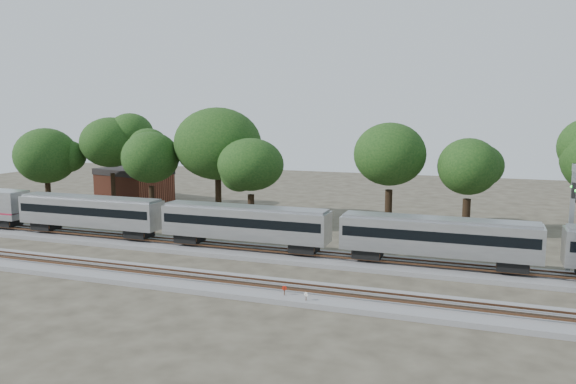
{
  "coord_description": "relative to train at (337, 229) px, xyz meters",
  "views": [
    {
      "loc": [
        20.58,
        -42.12,
        13.58
      ],
      "look_at": [
        3.75,
        5.0,
        6.36
      ],
      "focal_mm": 35.0,
      "sensor_mm": 36.0,
      "label": 1
    }
  ],
  "objects": [
    {
      "name": "tree_3",
      "position": [
        -18.99,
        14.16,
        6.5
      ],
      "size": [
        9.76,
        9.76,
        13.76
      ],
      "color": "black",
      "rests_on": "ground"
    },
    {
      "name": "track_near",
      "position": [
        -8.08,
        -10.0,
        -2.88
      ],
      "size": [
        160.0,
        5.0,
        0.73
      ],
      "color": "slate",
      "rests_on": "ground"
    },
    {
      "name": "switch_stand_white",
      "position": [
        0.94,
        -12.0,
        -2.44
      ],
      "size": [
        0.31,
        0.16,
        1.02
      ],
      "rotation": [
        0.0,
        0.0,
        -0.42
      ],
      "color": "#512D19",
      "rests_on": "ground"
    },
    {
      "name": "tree_4",
      "position": [
        -13.07,
        10.74,
        4.42
      ],
      "size": [
        7.65,
        7.65,
        10.79
      ],
      "color": "black",
      "rests_on": "ground"
    },
    {
      "name": "train",
      "position": [
        0.0,
        0.0,
        0.0
      ],
      "size": [
        104.12,
        2.97,
        4.37
      ],
      "color": "silver",
      "rests_on": "ground"
    },
    {
      "name": "switch_lever",
      "position": [
        -0.26,
        -11.17,
        -2.94
      ],
      "size": [
        0.56,
        0.41,
        0.3
      ],
      "primitive_type": "cube",
      "rotation": [
        0.0,
        0.0,
        -0.23
      ],
      "color": "#512D19",
      "rests_on": "ground"
    },
    {
      "name": "track_far",
      "position": [
        -8.08,
        0.0,
        -2.88
      ],
      "size": [
        160.0,
        5.0,
        0.73
      ],
      "color": "slate",
      "rests_on": "ground"
    },
    {
      "name": "tree_1",
      "position": [
        -36.7,
        16.86,
        6.22
      ],
      "size": [
        9.47,
        9.47,
        13.36
      ],
      "color": "black",
      "rests_on": "ground"
    },
    {
      "name": "ground",
      "position": [
        -8.08,
        -6.0,
        -3.09
      ],
      "size": [
        160.0,
        160.0,
        0.0
      ],
      "primitive_type": "plane",
      "color": "#383328",
      "rests_on": "ground"
    },
    {
      "name": "tree_2",
      "position": [
        -27.22,
        11.95,
        4.77
      ],
      "size": [
        8.0,
        8.0,
        11.28
      ],
      "color": "black",
      "rests_on": "ground"
    },
    {
      "name": "tree_6",
      "position": [
        10.58,
        15.18,
        4.56
      ],
      "size": [
        7.79,
        7.79,
        10.99
      ],
      "color": "black",
      "rests_on": "ground"
    },
    {
      "name": "tree_5",
      "position": [
        2.07,
        15.27,
        5.67
      ],
      "size": [
        8.92,
        8.92,
        12.57
      ],
      "color": "black",
      "rests_on": "ground"
    },
    {
      "name": "tree_0",
      "position": [
        -44.4,
        12.79,
        4.46
      ],
      "size": [
        7.69,
        7.69,
        10.85
      ],
      "color": "black",
      "rests_on": "ground"
    },
    {
      "name": "switch_stand_red",
      "position": [
        -0.89,
        -11.43,
        -2.38
      ],
      "size": [
        0.35,
        0.1,
        1.1
      ],
      "rotation": [
        0.0,
        0.0,
        0.18
      ],
      "color": "#512D19",
      "rests_on": "ground"
    },
    {
      "name": "brick_building",
      "position": [
        -38.33,
        24.13,
        -0.58
      ],
      "size": [
        11.78,
        9.55,
        4.97
      ],
      "rotation": [
        0.0,
        0.0,
        -0.24
      ],
      "color": "brown",
      "rests_on": "ground"
    }
  ]
}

